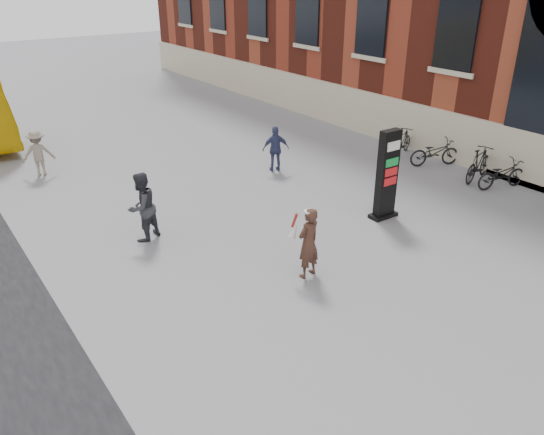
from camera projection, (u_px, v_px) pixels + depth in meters
ground at (314, 284)px, 12.06m from camera, size 100.00×100.00×0.00m
info_pylon at (387, 175)px, 14.73m from camera, size 0.83×0.43×2.57m
woman at (308, 242)px, 12.01m from camera, size 0.71×0.66×1.71m
pedestrian_a at (142, 207)px, 13.65m from camera, size 1.10×1.00×1.85m
pedestrian_b at (38, 153)px, 17.99m from camera, size 1.14×0.84×1.58m
pedestrian_c at (276, 149)px, 18.37m from camera, size 1.01×0.73×1.59m
bike_4 at (502, 174)px, 17.05m from camera, size 1.90×1.11×0.94m
bike_5 at (479, 164)px, 17.65m from camera, size 1.96×0.94×1.13m
bike_6 at (435, 152)px, 19.01m from camera, size 1.95×1.36×0.97m
bike_7 at (403, 142)px, 20.10m from camera, size 1.70×1.03×0.99m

